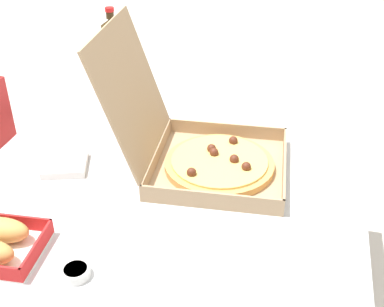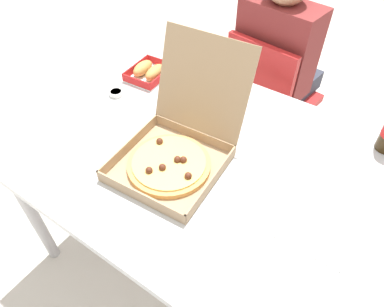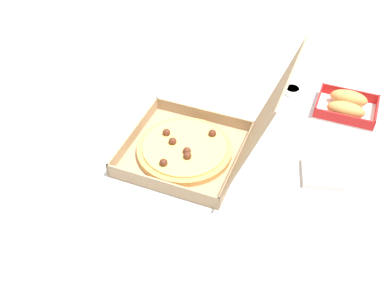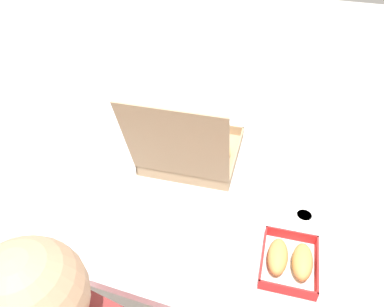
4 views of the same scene
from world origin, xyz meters
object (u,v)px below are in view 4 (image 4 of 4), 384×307
at_px(paper_menu, 76,135).
at_px(dipping_sauce_cup, 304,217).
at_px(bread_side_box, 290,260).
at_px(napkin_pile, 179,235).
at_px(pizza_box_open, 190,150).

distance_m(paper_menu, dipping_sauce_cup, 0.94).
relative_size(bread_side_box, paper_menu, 0.95).
bearing_deg(bread_side_box, paper_menu, -21.46).
bearing_deg(napkin_pile, bread_side_box, -179.65).
distance_m(bread_side_box, napkin_pile, 0.32).
height_order(bread_side_box, napkin_pile, bread_side_box).
bearing_deg(dipping_sauce_cup, pizza_box_open, -20.27).
xyz_separation_m(paper_menu, dipping_sauce_cup, (-0.93, 0.17, 0.01)).
bearing_deg(bread_side_box, pizza_box_open, -40.53).
height_order(paper_menu, napkin_pile, napkin_pile).
distance_m(pizza_box_open, bread_side_box, 0.53).
distance_m(bread_side_box, paper_menu, 0.97).
bearing_deg(bread_side_box, dipping_sauce_cup, -96.82).
bearing_deg(bread_side_box, napkin_pile, 0.35).
bearing_deg(pizza_box_open, bread_side_box, 139.47).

